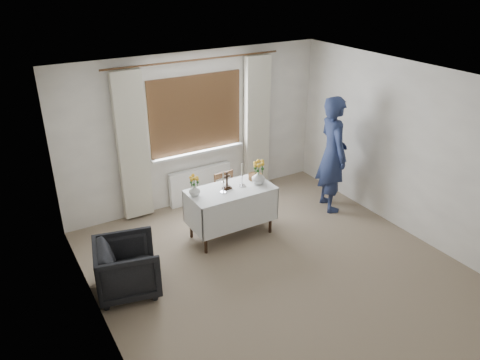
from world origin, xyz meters
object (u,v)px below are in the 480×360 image
(flower_vase_right, at_px, (258,177))
(wooden_chair, at_px, (229,199))
(armchair, at_px, (128,267))
(flower_vase_left, at_px, (195,190))
(person, at_px, (333,154))
(wooden_cross, at_px, (227,180))
(altar_table, at_px, (231,212))

(flower_vase_right, bearing_deg, wooden_chair, 122.55)
(armchair, distance_m, flower_vase_right, 2.27)
(armchair, relative_size, flower_vase_left, 4.52)
(armchair, xyz_separation_m, flower_vase_right, (2.16, 0.44, 0.52))
(armchair, bearing_deg, person, -70.43)
(flower_vase_right, bearing_deg, flower_vase_left, 172.57)
(wooden_cross, distance_m, flower_vase_left, 0.49)
(person, bearing_deg, wooden_cross, 102.75)
(armchair, height_order, wooden_cross, wooden_cross)
(wooden_chair, distance_m, person, 1.79)
(altar_table, distance_m, wooden_cross, 0.52)
(altar_table, height_order, flower_vase_right, flower_vase_right)
(wooden_cross, bearing_deg, altar_table, -45.59)
(altar_table, xyz_separation_m, person, (1.83, -0.06, 0.56))
(flower_vase_right, bearing_deg, wooden_cross, 170.20)
(altar_table, distance_m, flower_vase_left, 0.71)
(wooden_chair, xyz_separation_m, armchair, (-1.90, -0.85, -0.06))
(flower_vase_left, height_order, flower_vase_right, flower_vase_right)
(wooden_cross, bearing_deg, flower_vase_left, 172.00)
(altar_table, bearing_deg, flower_vase_left, 171.35)
(altar_table, relative_size, wooden_chair, 1.56)
(altar_table, xyz_separation_m, flower_vase_left, (-0.53, 0.08, 0.46))
(altar_table, height_order, wooden_cross, wooden_cross)
(person, bearing_deg, wooden_chair, 91.35)
(altar_table, relative_size, flower_vase_right, 6.21)
(person, distance_m, flower_vase_right, 1.39)
(altar_table, height_order, wooden_chair, wooden_chair)
(wooden_cross, bearing_deg, wooden_chair, 53.48)
(wooden_cross, bearing_deg, armchair, -165.57)
(wooden_cross, distance_m, flower_vase_right, 0.49)
(wooden_cross, bearing_deg, flower_vase_right, -12.71)
(wooden_chair, relative_size, wooden_cross, 3.01)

